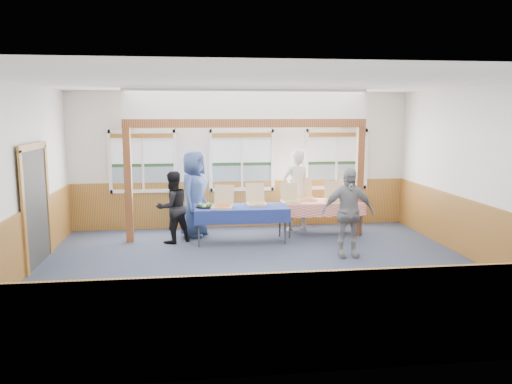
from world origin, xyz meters
TOP-DOWN VIEW (x-y plane):
  - floor at (0.00, 0.00)m, footprint 8.00×8.00m
  - ceiling at (0.00, 0.00)m, footprint 8.00×8.00m
  - wall_back at (0.00, 3.50)m, footprint 8.00×0.00m
  - wall_front at (0.00, -3.50)m, footprint 8.00×0.00m
  - wall_left at (-4.00, 0.00)m, footprint 0.00×8.00m
  - wall_right at (4.00, 0.00)m, footprint 0.00×8.00m
  - wainscot_back at (0.00, 3.48)m, footprint 7.98×0.05m
  - wainscot_front at (0.00, -3.48)m, footprint 7.98×0.05m
  - wainscot_left at (-3.98, 0.00)m, footprint 0.05×6.98m
  - wainscot_right at (3.98, 0.00)m, footprint 0.05×6.98m
  - cased_opening at (-3.96, 0.90)m, footprint 0.06×1.30m
  - window_left at (-2.30, 3.46)m, footprint 1.56×0.10m
  - window_mid at (0.00, 3.46)m, footprint 1.56×0.10m
  - window_right at (2.30, 3.46)m, footprint 1.56×0.10m
  - post_left at (-2.50, 2.30)m, footprint 0.15×0.15m
  - post_right at (2.50, 2.30)m, footprint 0.15×0.15m
  - cross_beam at (0.00, 2.30)m, footprint 5.15×0.18m
  - table_left at (-0.17, 2.01)m, footprint 1.98×0.88m
  - table_right at (1.71, 2.47)m, footprint 1.90×1.15m
  - pizza_box_a at (-0.56, 1.91)m, footprint 0.52×0.59m
  - pizza_box_b at (0.18, 2.18)m, footprint 0.41×0.50m
  - pizza_box_c at (0.96, 2.37)m, footprint 0.37×0.45m
  - pizza_box_d at (1.36, 2.66)m, footprint 0.45×0.54m
  - pizza_box_e at (1.97, 2.39)m, footprint 0.45×0.53m
  - pizza_box_f at (2.37, 2.61)m, footprint 0.50×0.57m
  - veggie_tray at (-0.92, 2.01)m, footprint 0.38×0.38m
  - drink_glass at (2.56, 2.22)m, footprint 0.07×0.07m
  - woman_white at (1.21, 2.90)m, footprint 0.78×0.60m
  - woman_black at (-1.59, 2.13)m, footprint 0.93×0.87m
  - man_blue at (-1.14, 2.65)m, footprint 0.90×1.08m
  - person_grey at (1.73, 0.67)m, footprint 1.02×0.47m

SIDE VIEW (x-z plane):
  - floor at x=0.00m, z-range 0.00..0.00m
  - wainscot_back at x=0.00m, z-range 0.00..1.10m
  - wainscot_front at x=0.00m, z-range 0.00..1.10m
  - wainscot_left at x=-3.98m, z-range 0.00..1.10m
  - wainscot_right at x=3.98m, z-range 0.00..1.10m
  - table_right at x=1.71m, z-range 0.32..1.08m
  - table_left at x=-0.17m, z-range 0.32..1.08m
  - woman_black at x=-1.59m, z-range 0.00..1.51m
  - veggie_tray at x=-0.92m, z-range 0.74..0.83m
  - pizza_box_c at x=0.96m, z-range 0.62..1.02m
  - pizza_box_e at x=1.97m, z-range 0.61..1.04m
  - pizza_box_f at x=2.37m, z-range 0.60..1.05m
  - pizza_box_b at x=0.18m, z-range 0.60..1.05m
  - pizza_box_a at x=-0.56m, z-range 0.60..1.05m
  - pizza_box_d at x=1.36m, z-range 0.59..1.06m
  - drink_glass at x=2.56m, z-range 0.76..0.91m
  - person_grey at x=1.73m, z-range 0.00..1.70m
  - man_blue at x=-1.14m, z-range 0.00..1.89m
  - woman_white at x=1.21m, z-range 0.00..1.89m
  - cased_opening at x=-3.96m, z-range 0.00..2.10m
  - post_left at x=-2.50m, z-range 0.00..2.40m
  - post_right at x=2.50m, z-range 0.00..2.40m
  - wall_back at x=0.00m, z-range -2.40..5.60m
  - wall_front at x=0.00m, z-range -2.40..5.60m
  - wall_left at x=-4.00m, z-range -2.40..5.60m
  - wall_right at x=4.00m, z-range -2.40..5.60m
  - window_left at x=-2.30m, z-range 0.95..2.41m
  - window_mid at x=0.00m, z-range 0.95..2.41m
  - window_right at x=2.30m, z-range 0.95..2.41m
  - cross_beam at x=0.00m, z-range 2.40..2.58m
  - ceiling at x=0.00m, z-range 3.20..3.20m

